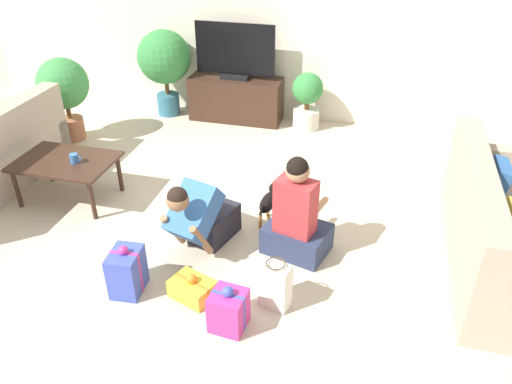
% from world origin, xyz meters
% --- Properties ---
extents(ground_plane, '(16.00, 16.00, 0.00)m').
position_xyz_m(ground_plane, '(0.00, 0.00, 0.00)').
color(ground_plane, beige).
extents(wall_back, '(8.40, 0.06, 2.60)m').
position_xyz_m(wall_back, '(0.00, 2.63, 1.30)').
color(wall_back, silver).
rests_on(wall_back, ground_plane).
extents(sofa_right, '(0.82, 2.06, 0.85)m').
position_xyz_m(sofa_right, '(2.44, 0.01, 0.31)').
color(sofa_right, tan).
rests_on(sofa_right, ground_plane).
extents(coffee_table, '(0.93, 0.65, 0.43)m').
position_xyz_m(coffee_table, '(-1.52, 0.01, 0.39)').
color(coffee_table, '#382319').
rests_on(coffee_table, ground_plane).
extents(tv_console, '(1.21, 0.41, 0.57)m').
position_xyz_m(tv_console, '(-0.50, 2.35, 0.29)').
color(tv_console, '#382319').
rests_on(tv_console, ground_plane).
extents(tv, '(1.03, 0.20, 0.70)m').
position_xyz_m(tv, '(-0.50, 2.35, 0.88)').
color(tv, black).
rests_on(tv, tv_console).
extents(potted_plant_back_right, '(0.39, 0.39, 0.73)m').
position_xyz_m(potted_plant_back_right, '(0.46, 2.30, 0.40)').
color(potted_plant_back_right, beige).
rests_on(potted_plant_back_right, ground_plane).
extents(potted_plant_corner_left, '(0.60, 0.60, 1.01)m').
position_xyz_m(potted_plant_corner_left, '(-2.29, 1.26, 0.65)').
color(potted_plant_corner_left, '#A36042').
rests_on(potted_plant_corner_left, ground_plane).
extents(potted_plant_back_left, '(0.70, 0.70, 1.14)m').
position_xyz_m(potted_plant_back_left, '(-1.45, 2.30, 0.74)').
color(potted_plant_back_left, '#336B84').
rests_on(potted_plant_back_left, ground_plane).
extents(person_kneeling, '(0.51, 0.79, 0.74)m').
position_xyz_m(person_kneeling, '(0.02, -0.41, 0.32)').
color(person_kneeling, '#23232D').
rests_on(person_kneeling, ground_plane).
extents(person_sitting, '(0.61, 0.57, 0.92)m').
position_xyz_m(person_sitting, '(0.81, -0.27, 0.33)').
color(person_sitting, '#283351').
rests_on(person_sitting, ground_plane).
extents(dog, '(0.16, 0.49, 0.32)m').
position_xyz_m(dog, '(0.49, 0.13, 0.23)').
color(dog, black).
rests_on(dog, ground_plane).
extents(gift_box_a, '(0.24, 0.30, 0.42)m').
position_xyz_m(gift_box_a, '(-0.35, -1.07, 0.18)').
color(gift_box_a, '#3D51BC').
rests_on(gift_box_a, ground_plane).
extents(gift_box_b, '(0.38, 0.33, 0.21)m').
position_xyz_m(gift_box_b, '(0.16, -1.01, 0.08)').
color(gift_box_b, yellow).
rests_on(gift_box_b, ground_plane).
extents(gift_box_c, '(0.26, 0.26, 0.36)m').
position_xyz_m(gift_box_c, '(0.51, -1.23, 0.15)').
color(gift_box_c, '#CC3389').
rests_on(gift_box_c, ground_plane).
extents(gift_bag_a, '(0.25, 0.18, 0.40)m').
position_xyz_m(gift_bag_a, '(0.78, -0.95, 0.19)').
color(gift_bag_a, white).
rests_on(gift_bag_a, ground_plane).
extents(mug, '(0.12, 0.08, 0.09)m').
position_xyz_m(mug, '(-1.39, -0.01, 0.48)').
color(mug, '#386BAD').
rests_on(mug, coffee_table).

